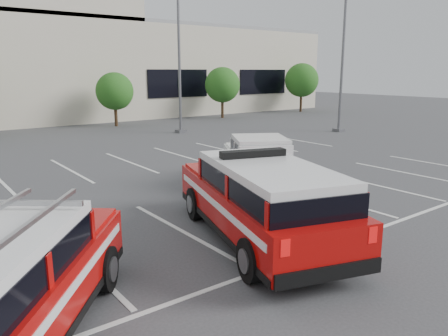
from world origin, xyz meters
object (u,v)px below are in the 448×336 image
(convention_building, at_px, (12,63))
(tree_far_right, at_px, (302,81))
(light_pole_right, at_px, (343,54))
(light_pole_mid, at_px, (179,53))
(tree_right, at_px, (223,86))
(tree_mid_right, at_px, (116,92))
(white_pickup, at_px, (262,170))
(fire_chief_suv, at_px, (261,206))

(convention_building, height_order, tree_far_right, convention_building)
(light_pole_right, bearing_deg, convention_building, 125.89)
(convention_building, distance_m, light_pole_right, 26.99)
(tree_far_right, relative_size, light_pole_mid, 0.47)
(tree_right, height_order, light_pole_mid, light_pole_mid)
(tree_right, relative_size, light_pole_right, 0.43)
(tree_mid_right, bearing_deg, light_pole_right, -47.83)
(white_pickup, bearing_deg, light_pole_mid, 99.48)
(convention_building, relative_size, light_pole_mid, 5.86)
(light_pole_mid, relative_size, light_pole_right, 1.00)
(tree_right, height_order, light_pole_right, light_pole_right)
(tree_far_right, bearing_deg, light_pole_right, -127.04)
(tree_mid_right, relative_size, tree_far_right, 0.82)
(tree_far_right, xyz_separation_m, fire_chief_suv, (-26.61, -23.65, -2.15))
(fire_chief_suv, bearing_deg, light_pole_right, 50.86)
(light_pole_mid, distance_m, white_pickup, 15.74)
(light_pole_right, distance_m, fire_chief_suv, 21.44)
(light_pole_right, bearing_deg, tree_far_right, 52.96)
(tree_right, distance_m, tree_far_right, 10.00)
(tree_mid_right, distance_m, white_pickup, 20.53)
(tree_far_right, height_order, white_pickup, tree_far_right)
(tree_far_right, bearing_deg, tree_mid_right, -180.00)
(tree_far_right, distance_m, light_pole_right, 15.24)
(tree_far_right, relative_size, light_pole_right, 0.47)
(tree_right, height_order, white_pickup, tree_right)
(fire_chief_suv, relative_size, white_pickup, 1.08)
(tree_right, relative_size, light_pole_mid, 0.43)
(tree_mid_right, height_order, tree_right, tree_right)
(light_pole_right, height_order, fire_chief_suv, light_pole_right)
(tree_right, xyz_separation_m, light_pole_mid, (-8.09, -6.05, 2.41))
(tree_right, distance_m, light_pole_right, 12.32)
(tree_mid_right, relative_size, light_pole_right, 0.39)
(tree_right, relative_size, white_pickup, 0.73)
(light_pole_mid, distance_m, light_pole_right, 10.82)
(convention_building, distance_m, light_pole_mid, 17.27)
(tree_mid_right, distance_m, tree_right, 10.00)
(convention_building, bearing_deg, light_pole_mid, -66.74)
(convention_building, bearing_deg, tree_far_right, -21.51)
(tree_mid_right, bearing_deg, tree_right, 0.00)
(convention_building, height_order, light_pole_mid, convention_building)
(convention_building, height_order, fire_chief_suv, convention_building)
(convention_building, distance_m, white_pickup, 30.28)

